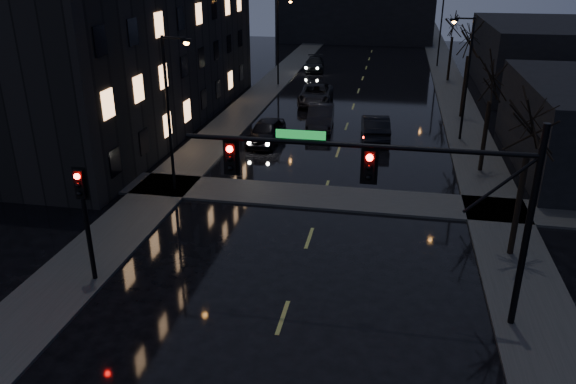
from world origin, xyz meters
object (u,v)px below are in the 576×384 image
at_px(oncoming_car_c, 316,94).
at_px(lead_car, 375,127).
at_px(oncoming_car_a, 266,132).
at_px(oncoming_car_d, 315,64).
at_px(oncoming_car_b, 321,117).

distance_m(oncoming_car_c, lead_car, 10.51).
distance_m(oncoming_car_a, lead_car, 7.44).
distance_m(oncoming_car_d, lead_car, 25.09).
distance_m(oncoming_car_a, oncoming_car_c, 11.56).
height_order(oncoming_car_b, lead_car, oncoming_car_b).
bearing_deg(oncoming_car_b, lead_car, -27.91).
bearing_deg(oncoming_car_d, lead_car, -78.68).
distance_m(oncoming_car_a, oncoming_car_b, 5.19).
xyz_separation_m(oncoming_car_a, oncoming_car_b, (3.06, 4.19, 0.03)).
height_order(oncoming_car_b, oncoming_car_d, oncoming_car_b).
height_order(oncoming_car_b, oncoming_car_c, oncoming_car_b).
height_order(oncoming_car_c, oncoming_car_d, oncoming_car_c).
height_order(oncoming_car_a, oncoming_car_d, oncoming_car_a).
relative_size(oncoming_car_a, oncoming_car_c, 0.81).
bearing_deg(oncoming_car_c, oncoming_car_a, -100.82).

